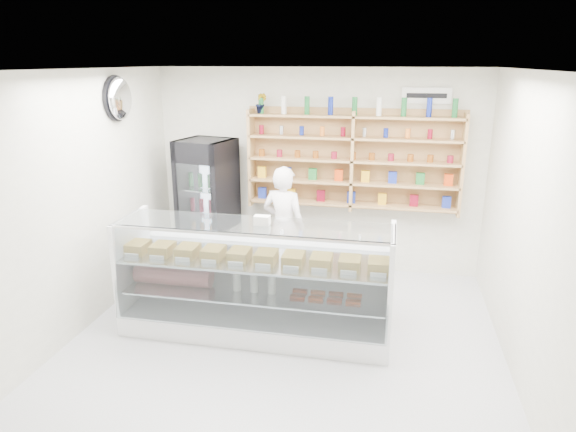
# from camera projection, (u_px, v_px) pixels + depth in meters

# --- Properties ---
(room) EXTENTS (5.00, 5.00, 5.00)m
(room) POSITION_uv_depth(u_px,v_px,m) (278.00, 225.00, 4.80)
(room) COLOR silver
(room) RESTS_ON ground
(display_counter) EXTENTS (2.90, 0.87, 1.26)m
(display_counter) POSITION_uv_depth(u_px,v_px,m) (256.00, 302.00, 5.61)
(display_counter) COLOR white
(display_counter) RESTS_ON floor
(shop_worker) EXTENTS (0.66, 0.51, 1.61)m
(shop_worker) POSITION_uv_depth(u_px,v_px,m) (284.00, 227.00, 6.67)
(shop_worker) COLOR white
(shop_worker) RESTS_ON floor
(drinks_cooler) EXTENTS (0.80, 0.78, 1.87)m
(drinks_cooler) POSITION_uv_depth(u_px,v_px,m) (208.00, 207.00, 7.10)
(drinks_cooler) COLOR black
(drinks_cooler) RESTS_ON floor
(wall_shelving) EXTENTS (2.84, 0.28, 1.33)m
(wall_shelving) POSITION_uv_depth(u_px,v_px,m) (353.00, 161.00, 6.84)
(wall_shelving) COLOR #A4864D
(wall_shelving) RESTS_ON back_wall
(potted_plant) EXTENTS (0.16, 0.13, 0.27)m
(potted_plant) POSITION_uv_depth(u_px,v_px,m) (261.00, 103.00, 6.87)
(potted_plant) COLOR #1E6626
(potted_plant) RESTS_ON wall_shelving
(security_mirror) EXTENTS (0.15, 0.50, 0.50)m
(security_mirror) POSITION_uv_depth(u_px,v_px,m) (120.00, 98.00, 6.04)
(security_mirror) COLOR silver
(security_mirror) RESTS_ON left_wall
(wall_sign) EXTENTS (0.62, 0.03, 0.20)m
(wall_sign) POSITION_uv_depth(u_px,v_px,m) (427.00, 96.00, 6.54)
(wall_sign) COLOR white
(wall_sign) RESTS_ON back_wall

